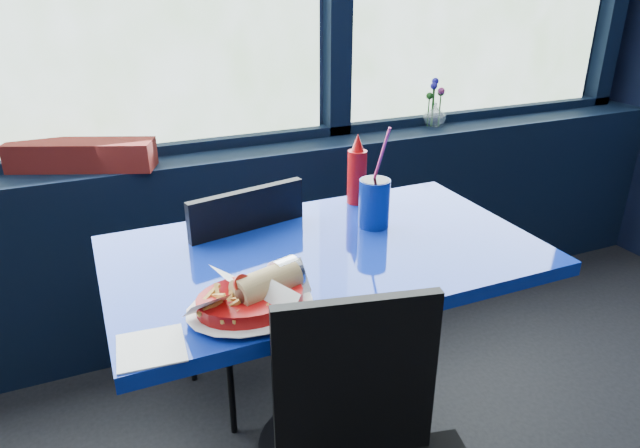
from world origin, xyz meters
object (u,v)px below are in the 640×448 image
Objects in this scene: planter_box at (81,155)px; food_basket at (253,298)px; soda_cup at (374,202)px; ketchup_bottle at (357,173)px; flower_vase at (435,112)px; near_table at (325,304)px; chair_near_back at (249,282)px.

planter_box is 1.14m from food_basket.
planter_box is 1.11m from soda_cup.
food_basket is 0.73m from ketchup_bottle.
planter_box is at bearing 135.15° from soda_cup.
flower_vase is at bearing 40.33° from ketchup_bottle.
near_table is 5.44× the size of flower_vase.
near_table is 2.31× the size of planter_box.
flower_vase is 0.93× the size of ketchup_bottle.
soda_cup is (0.48, 0.31, 0.04)m from food_basket.
near_table is 0.34m from soda_cup.
soda_cup is (0.20, 0.09, 0.26)m from near_table.
near_table is at bearing -137.09° from flower_vase.
food_basket is 0.88× the size of soda_cup.
planter_box is at bearing -179.36° from flower_vase.
planter_box is 2.35× the size of flower_vase.
food_basket reaches higher than near_table.
flower_vase is at bearing 22.89° from planter_box.
ketchup_bottle is at bearing 49.46° from near_table.
ketchup_bottle is 0.76× the size of soda_cup.
food_basket is 0.58m from soda_cup.
planter_box is 1.54m from flower_vase.
flower_vase is 1.10m from soda_cup.
ketchup_bottle is (0.52, 0.51, 0.07)m from food_basket.
soda_cup is (0.34, -0.24, 0.32)m from chair_near_back.
food_basket is at bearing -146.99° from soda_cup.
flower_vase is (1.54, 0.02, 0.02)m from planter_box.
soda_cup is (-0.75, -0.80, -0.04)m from flower_vase.
flower_vase reaches higher than near_table.
flower_vase is 1.67m from food_basket.
flower_vase is at bearing 42.91° from near_table.
soda_cup reaches higher than chair_near_back.
flower_vase is (0.95, 0.89, 0.30)m from near_table.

